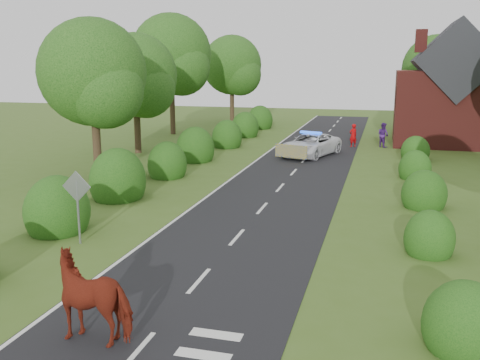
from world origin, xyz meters
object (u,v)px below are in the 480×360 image
(police_van, at_px, (310,145))
(pedestrian_purple, at_px, (383,135))
(cow, at_px, (97,301))
(pedestrian_red, at_px, (353,136))
(road_sign, at_px, (77,197))

(police_van, distance_m, pedestrian_purple, 6.96)
(cow, height_order, pedestrian_purple, pedestrian_purple)
(police_van, distance_m, pedestrian_red, 5.37)
(cow, xyz_separation_m, police_van, (1.32, 25.26, -0.08))
(cow, relative_size, pedestrian_purple, 1.28)
(road_sign, relative_size, police_van, 0.43)
(road_sign, relative_size, pedestrian_red, 1.49)
(road_sign, height_order, police_van, road_sign)
(road_sign, xyz_separation_m, cow, (3.82, -5.48, -0.83))
(cow, height_order, police_van, cow)
(police_van, bearing_deg, pedestrian_purple, 67.22)
(road_sign, bearing_deg, cow, -55.11)
(road_sign, height_order, pedestrian_red, road_sign)
(police_van, bearing_deg, pedestrian_red, 81.08)
(road_sign, distance_m, cow, 6.73)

